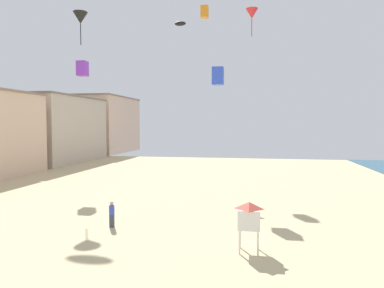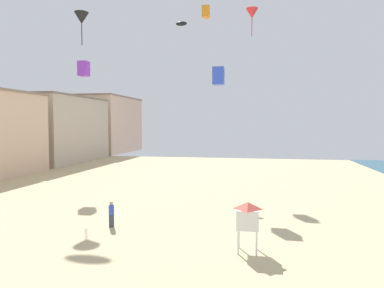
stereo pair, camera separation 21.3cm
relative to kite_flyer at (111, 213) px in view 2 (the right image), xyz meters
name	(u,v)px [view 2 (the right image)]	position (x,y,z in m)	size (l,w,h in m)	color
boardwalk_hotel_mid	(46,129)	(-27.73, 35.12, 4.74)	(15.31, 19.16, 11.31)	#C6B29E
boardwalk_hotel_far	(99,125)	(-27.73, 56.24, 5.51)	(14.52, 19.53, 12.85)	beige
kite_flyer	(111,213)	(0.00, 0.00, 0.00)	(0.34, 0.34, 1.64)	#383D4C
lifeguard_stand	(248,216)	(8.57, -2.71, 0.92)	(1.10, 1.10, 2.55)	white
kite_black_delta	(82,18)	(-8.37, 12.30, 16.11)	(1.42, 1.42, 3.22)	black
kite_black_parafoil	(181,24)	(0.04, 20.25, 17.34)	(1.34, 0.37, 0.52)	black
kite_purple_box	(84,69)	(-9.47, 14.63, 11.53)	(1.00, 1.00, 1.57)	purple
kite_blue_box	(218,76)	(5.57, 10.15, 9.76)	(0.97, 0.97, 1.52)	blue
kite_orange_box	(206,12)	(2.60, 22.42, 19.23)	(0.89, 0.89, 1.40)	orange
kite_red_delta	(252,14)	(8.50, 6.00, 13.66)	(0.88, 0.88, 2.00)	red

